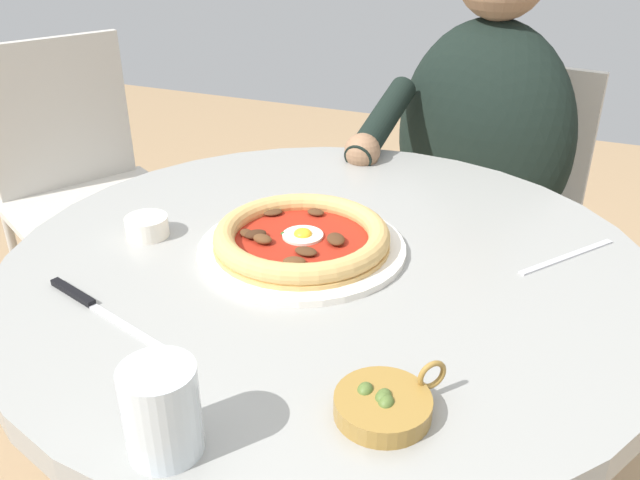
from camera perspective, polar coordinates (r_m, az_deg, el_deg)
name	(u,v)px	position (r m, az deg, el deg)	size (l,w,h in m)	color
dining_table	(327,352)	(1.04, 0.59, -9.65)	(0.92, 0.92, 0.73)	#999993
pizza_on_plate	(302,239)	(0.95, -1.57, 0.04)	(0.30, 0.30, 0.04)	white
water_glass	(165,416)	(0.64, -13.20, -14.56)	(0.07, 0.07, 0.09)	silver
steak_knife	(89,302)	(0.89, -19.30, -5.09)	(0.08, 0.22, 0.01)	silver
ramekin_capers	(147,226)	(1.03, -14.68, 1.20)	(0.06, 0.06, 0.03)	white
olive_pan	(384,404)	(0.68, 5.53, -13.90)	(0.11, 0.10, 0.05)	olive
fork_utensil	(568,257)	(1.01, 20.54, -1.35)	(0.16, 0.12, 0.00)	#BCBCC1
diner_person	(472,219)	(1.60, 12.99, 1.75)	(0.48, 0.43, 1.15)	#282833
cafe_chair_diner	(493,201)	(1.72, 14.64, 3.27)	(0.49, 0.49, 0.83)	beige
cafe_chair_spare_far	(83,179)	(1.84, -19.71, 5.00)	(0.56, 0.56, 0.88)	beige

